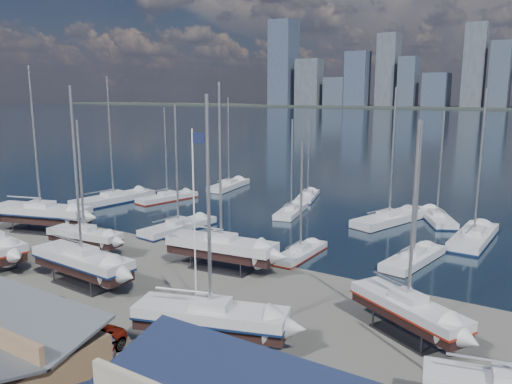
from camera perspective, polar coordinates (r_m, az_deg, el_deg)
The scene contains 23 objects.
ground at distance 41.48m, azimuth -8.95°, elevation -11.09°, with size 1400.00×1400.00×0.00m, color #605E59.
sailboat_cradle_0 at distance 62.29m, azimuth -23.36°, elevation -2.22°, with size 12.13×6.58×18.67m.
sailboat_cradle_2 at distance 52.02m, azimuth -18.99°, elevation -4.72°, with size 8.16×3.13×13.22m.
sailboat_cradle_3 at distance 43.81m, azimuth -19.25°, elevation -7.48°, with size 10.20×3.32×16.26m.
sailboat_cradle_4 at distance 45.18m, azimuth -3.99°, elevation -6.27°, with size 10.46×3.97×16.61m.
sailboat_cradle_5 at distance 31.86m, azimuth -5.20°, elevation -14.06°, with size 9.99×5.53×15.59m.
sailboat_cradle_6 at distance 34.47m, azimuth 16.95°, elevation -12.64°, with size 8.72×6.25×14.09m.
sailboat_moored_0 at distance 75.70m, azimuth -15.94°, elevation -0.97°, with size 5.01×12.99×18.92m.
sailboat_moored_1 at distance 75.49m, azimuth -10.09°, elevation -0.75°, with size 4.60×10.00×14.43m.
sailboat_moored_2 at distance 84.09m, azimuth -3.11°, elevation 0.63°, with size 4.50×10.81×15.83m.
sailboat_moored_3 at distance 58.67m, azimuth -8.84°, elevation -4.12°, with size 3.74×10.35×15.15m.
sailboat_moored_4 at distance 66.01m, azimuth 4.03°, elevation -2.29°, with size 4.28×8.97×13.06m.
sailboat_moored_5 at distance 75.84m, azimuth 5.93°, elevation -0.58°, with size 4.71×8.78×12.65m.
sailboat_moored_6 at distance 49.15m, azimuth 5.09°, elevation -7.04°, with size 2.21×7.89×11.79m.
sailboat_moored_7 at distance 63.49m, azimuth 14.96°, elevation -3.19°, with size 6.52×11.80×17.18m.
sailboat_moored_8 at distance 66.26m, azimuth 19.94°, elevation -2.91°, with size 6.77×9.73×14.30m.
sailboat_moored_9 at distance 49.46m, azimuth 17.54°, elevation -7.39°, with size 3.95×9.48×13.88m.
sailboat_moored_10 at distance 58.57m, azimuth 23.60°, elevation -4.96°, with size 3.59×11.45×16.95m.
car_a at distance 37.76m, azimuth -25.28°, elevation -13.27°, with size 1.57×3.91×1.33m, color gray.
car_b at distance 38.51m, azimuth -21.73°, elevation -12.46°, with size 1.47×4.21×1.39m, color gray.
car_c at distance 32.46m, azimuth -19.58°, elevation -16.61°, with size 2.72×5.90×1.64m, color gray.
car_d at distance 32.07m, azimuth -20.06°, elevation -17.31°, with size 1.87×4.61×1.34m, color gray.
flagpole at distance 37.50m, azimuth -7.00°, elevation -1.20°, with size 1.15×0.12×13.13m.
Camera 1 is at (25.70, -38.61, 15.56)m, focal length 35.00 mm.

